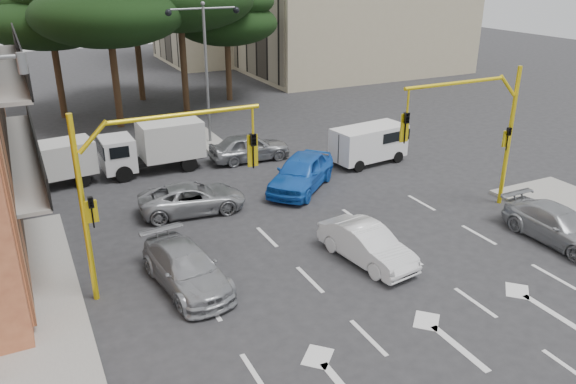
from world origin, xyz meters
name	(u,v)px	position (x,y,z in m)	size (l,w,h in m)	color
ground	(360,266)	(0.00, 0.00, 0.00)	(120.00, 120.00, 0.00)	#28282B
median_strip	(210,142)	(0.00, 16.00, 0.07)	(1.40, 6.00, 0.15)	gray
pine_left_near	(108,3)	(-3.94, 21.96, 7.60)	(9.15, 9.15, 10.23)	#382616
pine_left_far	(50,12)	(-6.94, 25.96, 6.91)	(8.32, 8.32, 9.30)	#382616
pine_right	(227,16)	(5.06, 25.96, 6.22)	(7.49, 7.49, 8.37)	#382616
signal_mast_right	(480,122)	(6.80, 1.99, 3.88)	(5.79, 0.37, 6.00)	yellow
signal_mast_left	(141,175)	(-6.80, 1.99, 3.88)	(5.79, 0.37, 6.00)	yellow
street_lamp_center	(205,49)	(0.00, 16.00, 5.43)	(4.16, 0.36, 7.77)	slate
car_white_hatch	(367,244)	(0.41, 0.25, 0.66)	(1.39, 4.00, 1.32)	white
car_blue_compact	(301,172)	(1.50, 7.35, 0.82)	(1.94, 4.82, 1.64)	blue
car_silver_wagon	(186,268)	(-5.79, 1.47, 0.65)	(1.83, 4.49, 1.30)	#95979C
car_silver_cross_a	(192,198)	(-3.83, 7.08, 0.62)	(2.06, 4.47, 1.24)	#999BA0
car_silver_cross_b	(249,147)	(0.91, 12.19, 0.73)	(1.73, 4.29, 1.46)	gray
car_silver_parked	(559,226)	(7.76, -1.69, 0.66)	(1.84, 4.51, 1.31)	#999CA1
van_white	(369,144)	(6.38, 9.07, 1.00)	(1.80, 3.98, 1.99)	white
box_truck_a	(48,166)	(-9.00, 12.72, 1.06)	(1.81, 4.30, 2.12)	white
box_truck_b	(153,147)	(-4.04, 12.85, 1.25)	(2.13, 5.07, 2.49)	white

